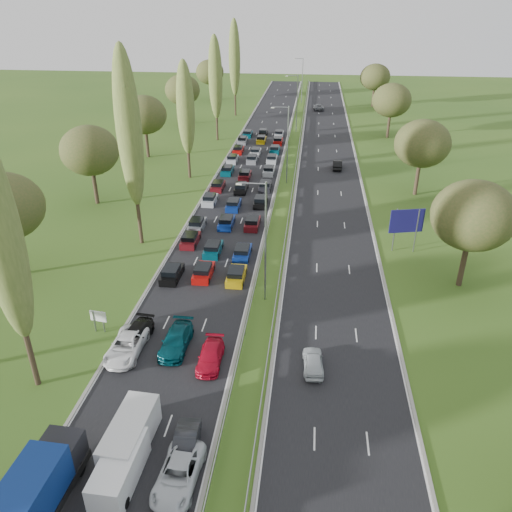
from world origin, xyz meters
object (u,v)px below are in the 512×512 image
(near_car_2, at_px, (126,346))
(white_van_front, at_px, (121,466))
(blue_lorry, at_px, (33,498))
(white_van_rear, at_px, (132,432))
(near_car_3, at_px, (136,335))
(direction_sign, at_px, (407,223))
(info_sign, at_px, (98,318))

(near_car_2, height_order, white_van_front, white_van_front)
(blue_lorry, bearing_deg, white_van_rear, 61.09)
(near_car_3, distance_m, direction_sign, 32.49)
(near_car_3, xyz_separation_m, white_van_front, (3.62, -13.31, 0.35))
(near_car_2, relative_size, direction_sign, 1.04)
(blue_lorry, bearing_deg, white_van_front, 42.92)
(near_car_3, distance_m, white_van_front, 13.80)
(near_car_3, bearing_deg, blue_lorry, -85.63)
(near_car_2, relative_size, white_van_rear, 0.97)
(white_van_rear, bearing_deg, direction_sign, 58.04)
(white_van_rear, distance_m, direction_sign, 38.04)
(blue_lorry, distance_m, white_van_rear, 6.79)
(near_car_3, xyz_separation_m, direction_sign, (25.13, 20.41, 2.86))
(info_sign, xyz_separation_m, direction_sign, (28.80, 19.27, 2.20))
(blue_lorry, xyz_separation_m, info_sign, (-3.60, 17.65, -0.52))
(white_van_rear, relative_size, info_sign, 2.66)
(white_van_front, xyz_separation_m, info_sign, (-7.30, 14.45, 0.31))
(info_sign, bearing_deg, direction_sign, 33.78)
(white_van_front, relative_size, white_van_rear, 0.92)
(blue_lorry, distance_m, info_sign, 18.02)
(white_van_front, bearing_deg, white_van_rear, 96.71)
(white_van_front, height_order, direction_sign, direction_sign)
(white_van_rear, height_order, info_sign, white_van_rear)
(info_sign, bearing_deg, near_car_2, -38.65)
(near_car_2, distance_m, white_van_rear, 9.86)
(near_car_2, bearing_deg, blue_lorry, -89.27)
(blue_lorry, distance_m, direction_sign, 44.73)
(near_car_2, distance_m, near_car_3, 1.60)
(blue_lorry, bearing_deg, near_car_3, 91.81)
(near_car_2, distance_m, white_van_front, 12.36)
(blue_lorry, bearing_deg, info_sign, 103.60)
(white_van_front, bearing_deg, near_car_3, 106.98)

